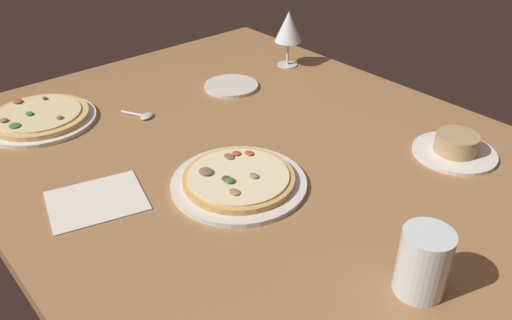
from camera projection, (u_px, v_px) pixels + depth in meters
dining_table at (272, 167)px, 114.68cm from camera, size 150.00×110.00×4.00cm
pizza_main at (239, 180)px, 104.82cm from camera, size 27.77×27.77×3.40cm
pizza_side at (40, 118)px, 127.99cm from camera, size 27.06×27.06×3.35cm
ramekin_on_saucer at (456, 147)px, 114.69cm from camera, size 18.36×18.36×4.97cm
wine_glass_far at (289, 28)px, 153.86cm from camera, size 8.26×8.26×16.81cm
water_glass at (422, 266)px, 78.77cm from camera, size 7.93×7.93×11.31cm
side_plate at (231, 86)px, 145.90cm from camera, size 15.15×15.15×0.90cm
paper_menu at (97, 201)px, 100.68cm from camera, size 18.83×21.21×0.30cm
spoon at (144, 115)px, 130.53cm from camera, size 9.09×6.17×1.00cm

